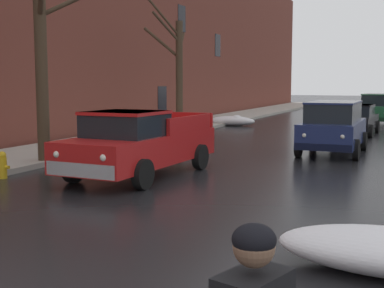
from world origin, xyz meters
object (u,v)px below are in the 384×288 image
at_px(bare_tree_mid_block, 177,72).
at_px(pickup_truck_red_approaching_near_lane, 139,143).
at_px(suv_darkblue_parked_kerbside_close, 333,125).
at_px(fire_hydrant, 2,165).
at_px(sedan_black_parked_kerbside_mid, 356,119).
at_px(suv_green_parked_far_down_block, 378,108).
at_px(bare_tree_second_along_sidewalk, 41,35).

xyz_separation_m(bare_tree_mid_block, pickup_truck_red_approaching_near_lane, (3.60, -10.33, -2.09)).
distance_m(suv_darkblue_parked_kerbside_close, fire_hydrant, 10.96).
height_order(suv_darkblue_parked_kerbside_close, sedan_black_parked_kerbside_mid, suv_darkblue_parked_kerbside_close).
bearing_deg(fire_hydrant, pickup_truck_red_approaching_near_lane, 28.34).
bearing_deg(suv_green_parked_far_down_block, pickup_truck_red_approaching_near_lane, -102.64).
bearing_deg(suv_darkblue_parked_kerbside_close, bare_tree_second_along_sidewalk, -140.96).
height_order(pickup_truck_red_approaching_near_lane, fire_hydrant, pickup_truck_red_approaching_near_lane).
height_order(suv_darkblue_parked_kerbside_close, suv_green_parked_far_down_block, same).
bearing_deg(suv_green_parked_far_down_block, bare_tree_second_along_sidewalk, -111.82).
bearing_deg(suv_darkblue_parked_kerbside_close, bare_tree_mid_block, 154.07).
height_order(suv_darkblue_parked_kerbside_close, fire_hydrant, suv_darkblue_parked_kerbside_close).
bearing_deg(sedan_black_parked_kerbside_mid, suv_darkblue_parked_kerbside_close, -90.16).
xyz_separation_m(suv_green_parked_far_down_block, fire_hydrant, (-7.74, -22.38, -0.63)).
relative_size(pickup_truck_red_approaching_near_lane, sedan_black_parked_kerbside_mid, 1.29).
bearing_deg(suv_darkblue_parked_kerbside_close, fire_hydrant, -130.95).
distance_m(sedan_black_parked_kerbside_mid, fire_hydrant, 17.32).
height_order(bare_tree_mid_block, suv_darkblue_parked_kerbside_close, bare_tree_mid_block).
bearing_deg(suv_darkblue_parked_kerbside_close, pickup_truck_red_approaching_near_lane, -121.73).
xyz_separation_m(sedan_black_parked_kerbside_mid, suv_green_parked_far_down_block, (0.55, 6.63, 0.24)).
distance_m(bare_tree_second_along_sidewalk, sedan_black_parked_kerbside_mid, 15.85).
distance_m(suv_darkblue_parked_kerbside_close, suv_green_parked_far_down_block, 14.12).
xyz_separation_m(pickup_truck_red_approaching_near_lane, suv_darkblue_parked_kerbside_close, (4.08, 6.60, 0.10)).
bearing_deg(bare_tree_mid_block, sedan_black_parked_kerbside_mid, 25.99).
bearing_deg(sedan_black_parked_kerbside_mid, suv_green_parked_far_down_block, 85.29).
bearing_deg(pickup_truck_red_approaching_near_lane, suv_green_parked_far_down_block, 77.36).
bearing_deg(suv_green_parked_far_down_block, sedan_black_parked_kerbside_mid, -94.71).
relative_size(pickup_truck_red_approaching_near_lane, fire_hydrant, 7.66).
distance_m(bare_tree_second_along_sidewalk, fire_hydrant, 4.11).
bearing_deg(pickup_truck_red_approaching_near_lane, sedan_black_parked_kerbside_mid, 73.77).
relative_size(bare_tree_second_along_sidewalk, fire_hydrant, 10.03).
height_order(sedan_black_parked_kerbside_mid, suv_green_parked_far_down_block, suv_green_parked_far_down_block).
xyz_separation_m(suv_darkblue_parked_kerbside_close, suv_green_parked_far_down_block, (0.57, 14.11, 0.00)).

